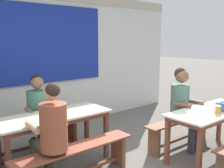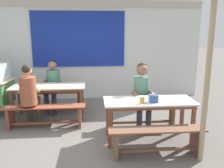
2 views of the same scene
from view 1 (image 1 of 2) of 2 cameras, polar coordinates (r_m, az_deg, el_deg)
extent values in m
cube|color=silver|center=(5.38, -14.34, 3.88)|extent=(6.93, 0.12, 2.56)
cube|color=navy|center=(5.26, -14.44, 8.48)|extent=(2.56, 0.03, 1.51)
cube|color=beige|center=(3.79, -12.71, -6.75)|extent=(1.64, 0.67, 0.03)
cube|color=brown|center=(3.80, -12.68, -7.38)|extent=(1.55, 0.61, 0.06)
cube|color=brown|center=(4.48, -5.59, -9.42)|extent=(0.06, 0.06, 0.67)
cube|color=brown|center=(4.08, -1.30, -11.37)|extent=(0.06, 0.06, 0.67)
cube|color=brown|center=(3.45, -21.71, -16.18)|extent=(0.06, 0.06, 0.67)
cube|color=silver|center=(4.23, 21.20, -5.45)|extent=(1.62, 0.67, 0.03)
cube|color=brown|center=(4.24, 21.16, -6.02)|extent=(1.53, 0.61, 0.06)
cube|color=brown|center=(5.07, 22.47, -7.85)|extent=(0.06, 0.06, 0.67)
cube|color=brown|center=(3.92, 12.03, -12.46)|extent=(0.06, 0.06, 0.67)
cube|color=brown|center=(3.65, 18.58, -14.51)|extent=(0.06, 0.06, 0.67)
cube|color=brown|center=(4.38, -16.06, -8.56)|extent=(1.51, 0.29, 0.03)
cube|color=brown|center=(4.72, -8.78, -9.94)|extent=(0.06, 0.24, 0.44)
cube|color=brown|center=(4.50, -15.85, -12.74)|extent=(1.23, 0.06, 0.04)
cube|color=brown|center=(3.40, -7.94, -13.65)|extent=(1.66, 0.32, 0.02)
cube|color=brown|center=(3.88, 1.35, -14.31)|extent=(0.06, 0.26, 0.44)
cube|color=brown|center=(4.61, 14.64, -7.59)|extent=(1.52, 0.27, 0.03)
cube|color=brown|center=(5.19, 18.76, -8.56)|extent=(0.06, 0.21, 0.44)
cube|color=brown|center=(4.22, 9.23, -12.42)|extent=(0.06, 0.21, 0.44)
cube|color=brown|center=(4.72, 14.46, -11.58)|extent=(1.23, 0.07, 0.04)
cylinder|color=#333145|center=(4.10, -15.16, -13.09)|extent=(0.11, 0.11, 0.47)
cylinder|color=#333145|center=(4.16, -12.76, -12.67)|extent=(0.11, 0.11, 0.47)
cylinder|color=#333145|center=(4.17, -16.19, -8.58)|extent=(0.17, 0.43, 0.13)
cylinder|color=#333145|center=(4.23, -13.84, -8.24)|extent=(0.17, 0.43, 0.13)
cylinder|color=#437561|center=(4.31, -15.98, -4.67)|extent=(0.33, 0.33, 0.50)
sphere|color=brown|center=(4.21, -16.13, 0.28)|extent=(0.20, 0.20, 0.20)
sphere|color=black|center=(4.23, -16.28, 0.80)|extent=(0.18, 0.18, 0.18)
cylinder|color=brown|center=(4.09, -17.66, -5.73)|extent=(0.10, 0.31, 0.08)
cylinder|color=brown|center=(4.20, -12.78, -5.09)|extent=(0.10, 0.31, 0.11)
cylinder|color=#443E2B|center=(3.70, -13.81, -15.65)|extent=(0.11, 0.11, 0.47)
cylinder|color=#443E2B|center=(3.63, -16.44, -16.27)|extent=(0.11, 0.11, 0.47)
cylinder|color=#443E2B|center=(3.44, -12.60, -12.45)|extent=(0.13, 0.40, 0.13)
cylinder|color=#443E2B|center=(3.36, -15.38, -13.07)|extent=(0.13, 0.40, 0.13)
cylinder|color=brown|center=(3.15, -12.68, -9.21)|extent=(0.32, 0.32, 0.57)
sphere|color=tan|center=(3.06, -13.14, -1.87)|extent=(0.19, 0.19, 0.19)
sphere|color=#2D2319|center=(3.03, -12.90, -1.34)|extent=(0.18, 0.18, 0.18)
cylinder|color=tan|center=(3.39, -11.39, -8.03)|extent=(0.07, 0.30, 0.08)
cylinder|color=tan|center=(3.24, -17.05, -9.12)|extent=(0.07, 0.31, 0.09)
cylinder|color=#323A46|center=(4.42, 17.01, -11.48)|extent=(0.11, 0.11, 0.47)
cylinder|color=#323A46|center=(4.56, 18.30, -10.87)|extent=(0.11, 0.11, 0.47)
cylinder|color=#323A46|center=(4.41, 15.46, -7.54)|extent=(0.14, 0.36, 0.13)
cylinder|color=#323A46|center=(4.56, 16.79, -7.06)|extent=(0.14, 0.36, 0.13)
cylinder|color=#4E7565|center=(4.51, 14.63, -3.60)|extent=(0.31, 0.31, 0.56)
sphere|color=brown|center=(4.42, 15.07, 1.66)|extent=(0.22, 0.22, 0.22)
sphere|color=#2D2319|center=(4.43, 14.78, 2.19)|extent=(0.20, 0.20, 0.20)
cylinder|color=brown|center=(4.27, 15.19, -4.52)|extent=(0.08, 0.31, 0.10)
cylinder|color=brown|center=(4.55, 17.75, -3.78)|extent=(0.08, 0.30, 0.08)
cube|color=#335B95|center=(4.20, 22.87, -4.57)|extent=(0.15, 0.13, 0.13)
cube|color=white|center=(4.18, 22.94, -3.56)|extent=(0.06, 0.04, 0.02)
cylinder|color=gold|center=(4.00, 22.16, -5.36)|extent=(0.09, 0.09, 0.11)
cylinder|color=white|center=(3.98, 22.21, -4.50)|extent=(0.08, 0.08, 0.02)
camera|label=2|loc=(3.30, 89.33, 3.50)|focal=38.42mm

